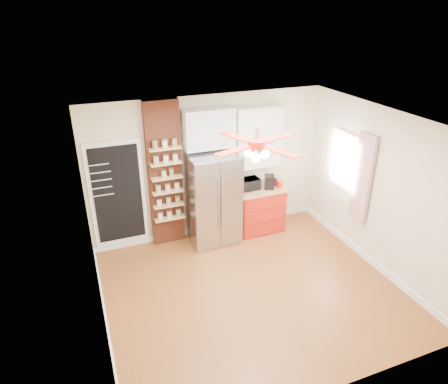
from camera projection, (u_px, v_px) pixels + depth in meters
name	position (u px, v px, depth m)	size (l,w,h in m)	color
floor	(251.00, 289.00, 6.35)	(4.50, 4.50, 0.00)	#964D26
ceiling	(258.00, 124.00, 5.19)	(4.50, 4.50, 0.00)	white
wall_back	(209.00, 167.00, 7.45)	(4.50, 0.02, 2.70)	beige
wall_front	(338.00, 302.00, 4.08)	(4.50, 0.02, 2.70)	beige
wall_left	(93.00, 246.00, 5.03)	(0.02, 4.00, 2.70)	beige
wall_right	(379.00, 191.00, 6.51)	(0.02, 4.00, 2.70)	beige
chalkboard	(118.00, 194.00, 6.97)	(0.95, 0.05, 1.95)	white
brick_pillar	(165.00, 175.00, 7.10)	(0.60, 0.16, 2.70)	brown
fridge	(213.00, 198.00, 7.33)	(0.90, 0.70, 1.75)	#A4A4A8
upper_glass_cabinet	(208.00, 128.00, 6.94)	(0.90, 0.35, 0.70)	white
red_cabinet	(259.00, 209.00, 7.87)	(0.94, 0.64, 0.90)	red
upper_shelf_unit	(257.00, 137.00, 7.40)	(0.90, 0.30, 1.15)	white
window	(345.00, 161.00, 7.17)	(0.04, 0.75, 1.05)	white
curtain	(362.00, 178.00, 6.74)	(0.06, 0.40, 1.55)	#AA2216
ceiling_fan	(257.00, 144.00, 5.31)	(1.40, 1.40, 0.44)	silver
toaster_oven	(249.00, 184.00, 7.59)	(0.39, 0.26, 0.22)	black
coffee_maker	(269.00, 182.00, 7.62)	(0.18, 0.20, 0.27)	black
canister_left	(280.00, 184.00, 7.66)	(0.11, 0.11, 0.15)	#BE2F0A
canister_right	(276.00, 182.00, 7.76)	(0.09, 0.09, 0.16)	red
pantry_jar_oats	(164.00, 174.00, 6.95)	(0.09, 0.09, 0.12)	#C3B595
pantry_jar_beans	(171.00, 172.00, 6.98)	(0.08, 0.08, 0.14)	#95754C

